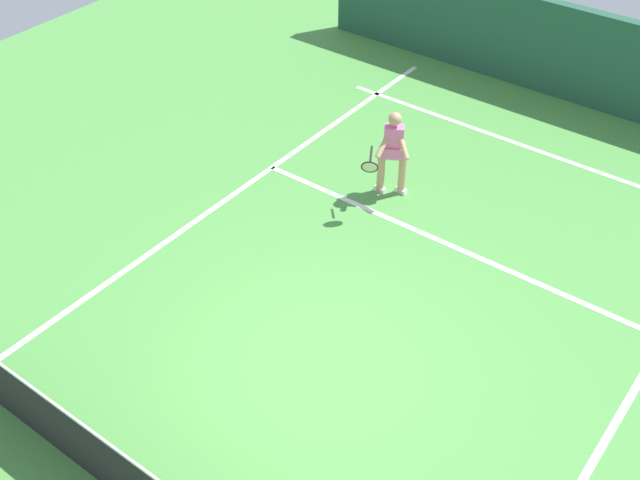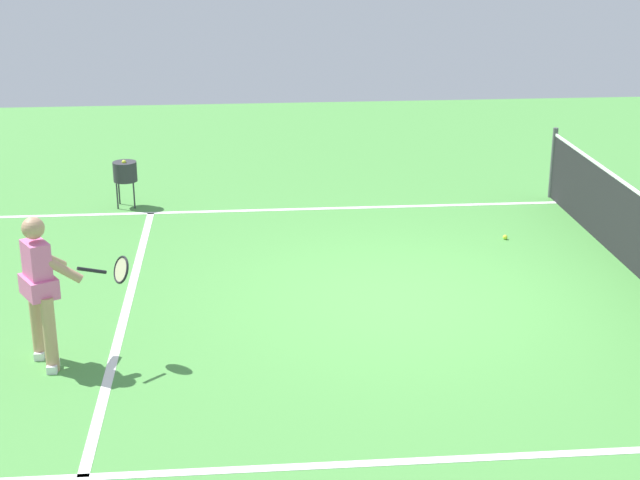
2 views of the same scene
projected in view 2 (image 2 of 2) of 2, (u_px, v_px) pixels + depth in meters
ground_plane at (404, 296)px, 11.31m from camera, size 23.71×23.71×0.00m
service_line_marking at (127, 305)px, 11.04m from camera, size 7.05×0.10×0.01m
sideline_left_marking at (365, 207)px, 14.63m from camera, size 0.10×16.24×0.01m
sideline_right_marking at (476, 458)px, 7.99m from camera, size 0.10×16.24×0.01m
tennis_player at (42, 285)px, 9.38m from camera, size 0.68×1.14×1.55m
tennis_ball_near at (505, 237)px, 13.23m from camera, size 0.07×0.07×0.07m
ball_hopper at (125, 172)px, 14.52m from camera, size 0.36×0.36×0.74m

